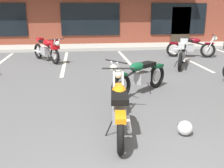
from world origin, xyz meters
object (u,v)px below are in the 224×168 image
(motorcycle_silver_naked, at_px, (191,47))
(motorcycle_blue_standard, at_px, (47,49))
(helmet_on_pavement, at_px, (185,128))
(motorcycle_orange_scrambler, at_px, (140,76))
(motorcycle_foreground_classic, at_px, (119,107))
(motorcycle_black_cruiser, at_px, (182,52))

(motorcycle_silver_naked, bearing_deg, motorcycle_blue_standard, -177.59)
(motorcycle_blue_standard, distance_m, helmet_on_pavement, 7.56)
(motorcycle_silver_naked, distance_m, motorcycle_orange_scrambler, 5.83)
(motorcycle_foreground_classic, xyz_separation_m, motorcycle_blue_standard, (-1.91, 6.64, 0.07))
(helmet_on_pavement, bearing_deg, motorcycle_orange_scrambler, 96.63)
(motorcycle_foreground_classic, xyz_separation_m, helmet_on_pavement, (1.11, -0.27, -0.33))
(motorcycle_black_cruiser, height_order, motorcycle_silver_naked, same)
(motorcycle_black_cruiser, relative_size, motorcycle_blue_standard, 1.06)
(motorcycle_foreground_classic, height_order, motorcycle_blue_standard, same)
(motorcycle_foreground_classic, relative_size, motorcycle_blue_standard, 1.14)
(helmet_on_pavement, bearing_deg, motorcycle_blue_standard, 113.65)
(motorcycle_blue_standard, xyz_separation_m, helmet_on_pavement, (3.03, -6.91, -0.40))
(motorcycle_orange_scrambler, bearing_deg, motorcycle_silver_naked, 54.95)
(motorcycle_orange_scrambler, xyz_separation_m, helmet_on_pavement, (0.28, -2.39, -0.33))
(motorcycle_orange_scrambler, bearing_deg, motorcycle_black_cruiser, 53.32)
(motorcycle_foreground_classic, bearing_deg, helmet_on_pavement, -13.62)
(motorcycle_orange_scrambler, bearing_deg, helmet_on_pavement, -83.37)
(motorcycle_foreground_classic, distance_m, motorcycle_silver_naked, 8.07)
(motorcycle_silver_naked, bearing_deg, motorcycle_foreground_classic, -121.25)
(motorcycle_foreground_classic, bearing_deg, motorcycle_black_cruiser, 58.99)
(motorcycle_foreground_classic, relative_size, motorcycle_black_cruiser, 1.07)
(motorcycle_foreground_classic, xyz_separation_m, motorcycle_silver_naked, (4.19, 6.90, 0.00))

